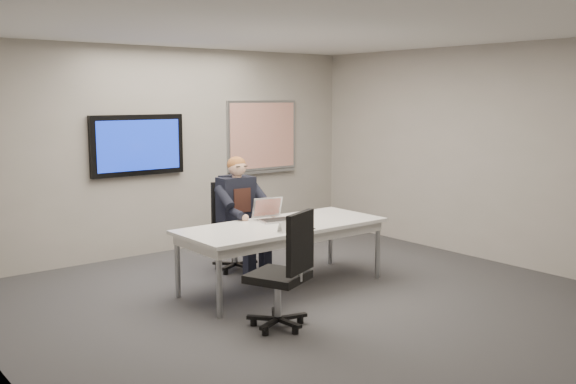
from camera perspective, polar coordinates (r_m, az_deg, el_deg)
floor at (r=6.80m, az=2.05°, el=-9.83°), size 6.00×6.00×0.02m
ceiling at (r=6.49m, az=2.18°, el=14.35°), size 6.00×6.00×0.02m
wall_back at (r=8.98m, az=-10.44°, el=3.65°), size 6.00×0.02×2.80m
wall_right at (r=8.74m, az=17.27°, el=3.28°), size 0.02×6.00×2.80m
conference_table at (r=7.17m, az=-0.50°, el=-3.51°), size 2.36×0.99×0.73m
tv_display at (r=8.70m, az=-13.21°, el=4.08°), size 1.30×0.09×0.80m
whiteboard at (r=9.77m, az=-2.30°, el=4.93°), size 1.25×0.08×1.10m
office_chair_far at (r=8.01m, az=-4.84°, el=-4.50°), size 0.61×0.61×1.08m
office_chair_near at (r=5.99m, az=-0.50°, el=-8.88°), size 0.70×0.70×1.11m
seated_person at (r=7.74m, az=-3.84°, el=-3.17°), size 0.45×0.77×1.42m
laptop at (r=7.35m, az=-1.41°, el=-2.04°), size 0.40×0.40×0.26m
name_tent at (r=6.80m, az=-0.17°, el=-3.01°), size 0.27×0.17×0.11m
pen at (r=6.92m, az=1.91°, el=-3.20°), size 0.05×0.15×0.01m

